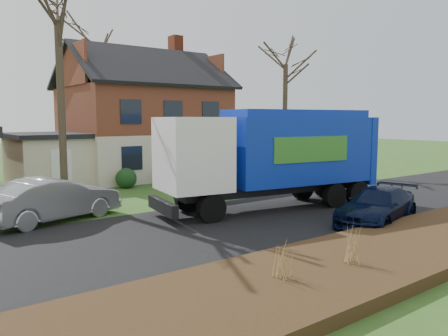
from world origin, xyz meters
TOP-DOWN VIEW (x-y plane):
  - ground at (0.00, 0.00)m, footprint 120.00×120.00m
  - road at (0.00, 0.00)m, footprint 80.00×7.00m
  - mulch_verge at (0.00, -5.30)m, footprint 80.00×3.50m
  - main_house at (1.49, 13.91)m, footprint 12.95×8.95m
  - garbage_truck at (1.46, 1.16)m, footprint 9.55×3.85m
  - silver_sedan at (-6.37, 4.24)m, footprint 5.01×2.90m
  - navy_wagon at (2.52, -2.86)m, footprint 4.53×2.67m
  - tree_front_east at (11.30, 10.70)m, footprint 3.80×3.80m
  - tree_back at (1.87, 22.06)m, footprint 4.08×4.08m
  - grass_clump_west at (-4.37, -5.27)m, footprint 0.32×0.26m
  - grass_clump_mid at (-2.38, -5.61)m, footprint 0.31×0.26m

SIDE VIEW (x-z plane):
  - ground at x=0.00m, z-range 0.00..0.00m
  - road at x=0.00m, z-range 0.00..0.02m
  - mulch_verge at x=0.00m, z-range 0.00..0.30m
  - navy_wagon at x=2.52m, z-range 0.00..1.23m
  - grass_clump_west at x=-4.37m, z-range 0.30..1.14m
  - grass_clump_mid at x=-2.38m, z-range 0.30..1.18m
  - silver_sedan at x=-6.37m, z-range 0.00..1.56m
  - garbage_truck at x=1.46m, z-range 0.30..4.28m
  - main_house at x=1.49m, z-range -0.60..8.66m
  - tree_front_east at x=11.30m, z-range 3.30..13.86m
  - tree_back at x=1.87m, z-range 4.31..17.22m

